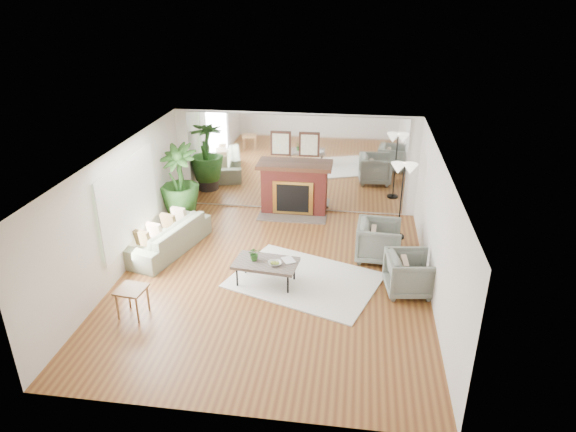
# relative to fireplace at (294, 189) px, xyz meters

# --- Properties ---
(ground) EXTENTS (7.00, 7.00, 0.00)m
(ground) POSITION_rel_fireplace_xyz_m (0.00, -3.26, -0.66)
(ground) COLOR brown
(ground) RESTS_ON ground
(wall_left) EXTENTS (0.02, 7.00, 2.50)m
(wall_left) POSITION_rel_fireplace_xyz_m (-2.99, -3.26, 0.59)
(wall_left) COLOR silver
(wall_left) RESTS_ON ground
(wall_right) EXTENTS (0.02, 7.00, 2.50)m
(wall_right) POSITION_rel_fireplace_xyz_m (2.99, -3.26, 0.59)
(wall_right) COLOR silver
(wall_right) RESTS_ON ground
(wall_back) EXTENTS (6.00, 0.02, 2.50)m
(wall_back) POSITION_rel_fireplace_xyz_m (0.00, 0.23, 0.59)
(wall_back) COLOR silver
(wall_back) RESTS_ON ground
(mirror_panel) EXTENTS (5.40, 0.04, 2.40)m
(mirror_panel) POSITION_rel_fireplace_xyz_m (0.00, 0.21, 0.59)
(mirror_panel) COLOR silver
(mirror_panel) RESTS_ON wall_back
(window_panel) EXTENTS (0.04, 2.40, 1.50)m
(window_panel) POSITION_rel_fireplace_xyz_m (-2.96, -2.86, 0.69)
(window_panel) COLOR #B2E09E
(window_panel) RESTS_ON wall_left
(fireplace) EXTENTS (1.85, 0.83, 2.05)m
(fireplace) POSITION_rel_fireplace_xyz_m (0.00, 0.00, 0.00)
(fireplace) COLOR maroon
(fireplace) RESTS_ON ground
(area_rug) EXTENTS (3.21, 2.74, 0.03)m
(area_rug) POSITION_rel_fireplace_xyz_m (0.63, -3.21, -0.64)
(area_rug) COLOR white
(area_rug) RESTS_ON ground
(coffee_table) EXTENTS (1.27, 0.83, 0.48)m
(coffee_table) POSITION_rel_fireplace_xyz_m (-0.10, -3.42, -0.22)
(coffee_table) COLOR #60544B
(coffee_table) RESTS_ON ground
(sofa) EXTENTS (1.43, 2.37, 0.65)m
(sofa) POSITION_rel_fireplace_xyz_m (-2.45, -2.35, -0.34)
(sofa) COLOR gray
(sofa) RESTS_ON ground
(armchair_back) EXTENTS (0.96, 0.94, 0.83)m
(armchair_back) POSITION_rel_fireplace_xyz_m (2.06, -2.11, -0.24)
(armchair_back) COLOR gray
(armchair_back) RESTS_ON ground
(armchair_front) EXTENTS (0.95, 0.93, 0.77)m
(armchair_front) POSITION_rel_fireplace_xyz_m (2.60, -3.32, -0.27)
(armchair_front) COLOR gray
(armchair_front) RESTS_ON ground
(side_table) EXTENTS (0.52, 0.52, 0.54)m
(side_table) POSITION_rel_fireplace_xyz_m (-2.20, -4.75, -0.21)
(side_table) COLOR #8F5F39
(side_table) RESTS_ON ground
(potted_ficus) EXTENTS (1.15, 1.15, 1.94)m
(potted_ficus) POSITION_rel_fireplace_xyz_m (-2.60, -0.94, 0.38)
(potted_ficus) COLOR black
(potted_ficus) RESTS_ON ground
(floor_lamp) EXTENTS (0.58, 0.32, 1.77)m
(floor_lamp) POSITION_rel_fireplace_xyz_m (2.53, -1.03, 0.85)
(floor_lamp) COLOR black
(floor_lamp) RESTS_ON ground
(tabletop_plant) EXTENTS (0.31, 0.28, 0.28)m
(tabletop_plant) POSITION_rel_fireplace_xyz_m (-0.32, -3.37, -0.04)
(tabletop_plant) COLOR #325F23
(tabletop_plant) RESTS_ON coffee_table
(fruit_bowl) EXTENTS (0.31, 0.31, 0.06)m
(fruit_bowl) POSITION_rel_fireplace_xyz_m (0.09, -3.50, -0.15)
(fruit_bowl) COLOR #8F5F39
(fruit_bowl) RESTS_ON coffee_table
(book) EXTENTS (0.32, 0.34, 0.02)m
(book) POSITION_rel_fireplace_xyz_m (0.24, -3.36, -0.17)
(book) COLOR #8F5F39
(book) RESTS_ON coffee_table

